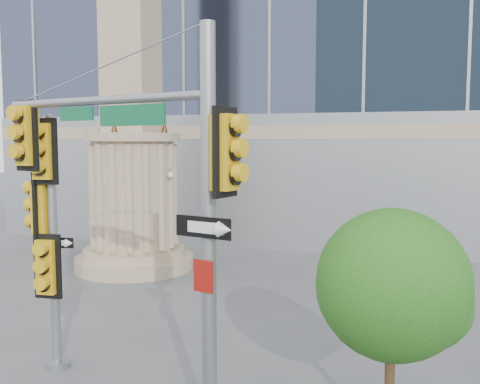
# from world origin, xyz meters

# --- Properties ---
(monument) EXTENTS (4.40, 4.40, 16.60)m
(monument) POSITION_xyz_m (-6.00, 9.00, 5.52)
(monument) COLOR tan
(monument) RESTS_ON ground
(main_signal_pole) EXTENTS (5.03, 1.68, 6.61)m
(main_signal_pole) POSITION_xyz_m (-0.46, -0.80, 4.09)
(main_signal_pole) COLOR slate
(main_signal_pole) RESTS_ON ground
(secondary_signal_pole) EXTENTS (0.95, 0.70, 5.34)m
(secondary_signal_pole) POSITION_xyz_m (-3.38, 0.37, 3.14)
(secondary_signal_pole) COLOR slate
(secondary_signal_pole) RESTS_ON ground
(street_tree) EXTENTS (2.42, 2.37, 3.77)m
(street_tree) POSITION_xyz_m (3.53, -0.45, 2.48)
(street_tree) COLOR tan
(street_tree) RESTS_ON ground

